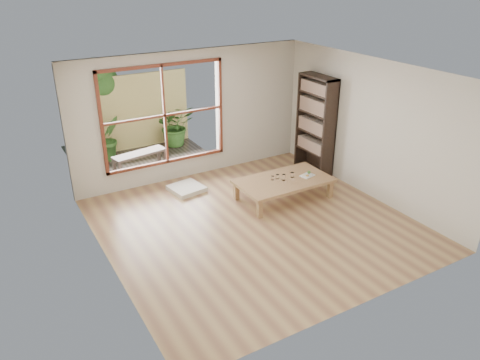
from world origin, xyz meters
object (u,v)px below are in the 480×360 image
object	(u,v)px
bookshelf	(316,125)
food_tray	(308,175)
garden_bench	(140,155)
low_table	(284,182)

from	to	relation	value
bookshelf	food_tray	xyz separation A→B (m)	(-0.83, -0.87, -0.62)
food_tray	garden_bench	size ratio (longest dim) A/B	0.25
low_table	food_tray	bearing A→B (deg)	-9.38
low_table	garden_bench	size ratio (longest dim) A/B	1.45
bookshelf	food_tray	world-z (taller)	bookshelf
low_table	bookshelf	xyz separation A→B (m)	(1.33, 0.78, 0.69)
food_tray	bookshelf	bearing A→B (deg)	31.66
bookshelf	food_tray	size ratio (longest dim) A/B	6.81
bookshelf	low_table	bearing A→B (deg)	-149.55
low_table	garden_bench	world-z (taller)	garden_bench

